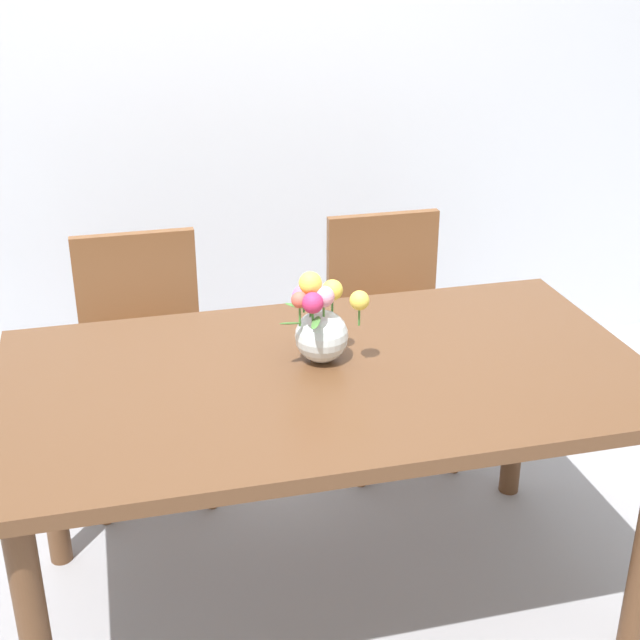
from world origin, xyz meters
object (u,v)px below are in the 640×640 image
(flower_vase, at_px, (320,324))
(chair_right, at_px, (390,321))
(chair_left, at_px, (143,347))
(dining_table, at_px, (327,401))

(flower_vase, bearing_deg, chair_right, 58.72)
(chair_left, bearing_deg, chair_right, -180.00)
(dining_table, height_order, flower_vase, flower_vase)
(chair_right, bearing_deg, dining_table, 61.01)
(dining_table, height_order, chair_right, chair_right)
(chair_right, distance_m, flower_vase, 0.95)
(dining_table, relative_size, chair_left, 1.91)
(dining_table, xyz_separation_m, chair_left, (-0.45, 0.81, -0.17))
(dining_table, distance_m, flower_vase, 0.21)
(chair_left, relative_size, flower_vase, 3.43)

